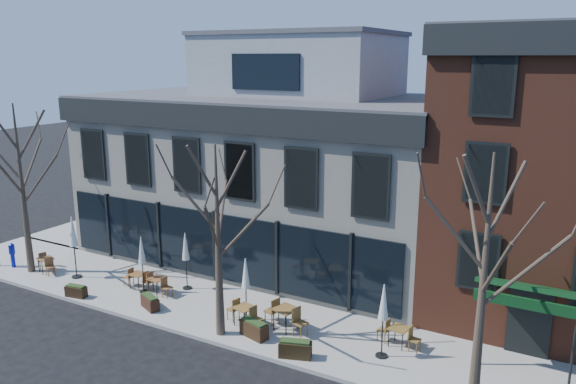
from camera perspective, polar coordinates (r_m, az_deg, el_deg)
The scene contains 24 objects.
ground at distance 25.94m, azimuth -7.20°, elevation -9.35°, with size 120.00×120.00×0.00m, color black.
sidewalk_front at distance 22.61m, azimuth -3.66°, elevation -12.65°, with size 33.50×4.70×0.15m, color gray.
sidewalk_side at distance 37.22m, azimuth -15.83°, elevation -2.51°, with size 4.50×12.00×0.15m, color gray.
corner_building at distance 28.60m, azimuth -1.38°, elevation 2.82°, with size 18.39×10.39×11.10m.
red_brick_building at distance 24.59m, azimuth 25.49°, elevation 1.88°, with size 8.20×11.78×11.18m.
tree_corner at distance 28.42m, azimuth -25.39°, elevation 0.45°, with size 3.93×3.98×7.92m.
tree_mid at distance 19.99m, azimuth -7.12°, elevation -4.80°, with size 3.50×3.55×7.04m.
tree_right at distance 16.57m, azimuth 19.26°, elevation -8.58°, with size 3.72×3.77×7.48m.
call_box at distance 30.25m, azimuth -26.21°, elevation -5.68°, with size 0.25×0.25×1.24m.
cafe_set_0 at distance 29.01m, azimuth -23.37°, elevation -6.66°, with size 1.62×0.93×0.83m.
cafe_set_1 at distance 25.73m, azimuth -14.97°, elevation -8.53°, with size 1.58×0.64×0.84m.
cafe_set_2 at distance 24.97m, azimuth -13.15°, elevation -9.07°, with size 1.67×0.73×0.86m.
cafe_set_3 at distance 21.72m, azimuth -4.44°, elevation -12.22°, with size 1.78×0.85×0.91m.
cafe_set_4 at distance 21.31m, azimuth -0.22°, elevation -12.51°, with size 2.04×0.99×1.05m.
cafe_set_5 at distance 20.64m, azimuth 11.18°, elevation -14.01°, with size 1.65×0.72×0.85m.
umbrella_0 at distance 27.30m, azimuth -21.00°, elevation -4.11°, with size 0.46×0.46×2.89m.
umbrella_1 at distance 24.79m, azimuth -14.64°, elevation -6.06°, with size 0.40×0.40×2.50m.
umbrella_2 at distance 24.75m, azimuth -10.37°, elevation -5.77°, with size 0.41×0.41×2.56m.
umbrella_3 at distance 21.63m, azimuth -4.32°, elevation -8.59°, with size 0.40×0.40×2.50m.
umbrella_4 at distance 19.26m, azimuth 9.68°, elevation -11.35°, with size 0.42×0.42×2.62m.
planter_0 at distance 25.73m, azimuth -20.73°, elevation -9.39°, with size 0.96×0.51×0.51m.
planter_1 at distance 23.72m, azimuth -13.84°, elevation -10.80°, with size 1.07×0.77×0.56m.
planter_2 at distance 20.96m, azimuth -3.47°, elevation -13.70°, with size 1.20×0.73×0.63m.
planter_3 at distance 19.67m, azimuth 0.75°, elevation -15.64°, with size 1.18×0.77×0.62m.
Camera 1 is at (14.29, -19.17, 10.05)m, focal length 35.00 mm.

